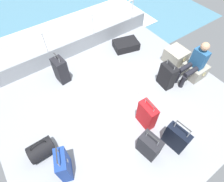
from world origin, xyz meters
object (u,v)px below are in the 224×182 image
object	(u,v)px
suitcase_2	(64,165)
suitcase_6	(167,76)
cargo_crate_1	(194,70)
suitcase_4	(147,115)
paper_cup	(137,91)
passenger_seated	(195,62)
suitcase_5	(126,45)
suitcase_0	(149,146)
suitcase_1	(61,70)
duffel_bag	(41,150)
cargo_crate_0	(176,56)
suitcase_3	(176,138)

from	to	relation	value
suitcase_2	suitcase_6	world-z (taller)	suitcase_2
cargo_crate_1	suitcase_4	distance (m)	2.00
suitcase_2	suitcase_4	bearing A→B (deg)	87.83
suitcase_6	paper_cup	size ratio (longest dim) A/B	7.47
passenger_seated	paper_cup	distance (m)	1.53
suitcase_5	cargo_crate_1	bearing A→B (deg)	22.14
suitcase_6	suitcase_0	bearing A→B (deg)	-55.53
passenger_seated	suitcase_2	world-z (taller)	passenger_seated
paper_cup	suitcase_2	bearing A→B (deg)	-73.63
suitcase_1	suitcase_2	xyz separation A→B (m)	(2.09, -0.94, 0.01)
duffel_bag	suitcase_0	bearing A→B (deg)	55.88
suitcase_0	suitcase_1	distance (m)	2.71
suitcase_4	suitcase_5	size ratio (longest dim) A/B	0.94
passenger_seated	suitcase_4	world-z (taller)	passenger_seated
cargo_crate_0	duffel_bag	distance (m)	4.01
suitcase_3	suitcase_5	xyz separation A→B (m)	(-2.91, 1.07, -0.17)
cargo_crate_1	suitcase_0	xyz separation A→B (m)	(0.84, -2.34, 0.09)
suitcase_0	duffel_bag	xyz separation A→B (m)	(-1.14, -1.68, -0.08)
cargo_crate_1	suitcase_0	size ratio (longest dim) A/B	0.81
cargo_crate_0	suitcase_2	world-z (taller)	suitcase_2
suitcase_4	suitcase_6	size ratio (longest dim) A/B	1.01
suitcase_3	passenger_seated	bearing A→B (deg)	121.81
cargo_crate_0	passenger_seated	bearing A→B (deg)	-13.43
suitcase_1	suitcase_4	bearing A→B (deg)	22.39
suitcase_1	cargo_crate_1	bearing A→B (deg)	57.52
passenger_seated	suitcase_5	size ratio (longest dim) A/B	1.30
suitcase_5	duffel_bag	size ratio (longest dim) A/B	1.61
suitcase_3	suitcase_5	size ratio (longest dim) A/B	0.98
suitcase_3	paper_cup	xyz separation A→B (m)	(-1.41, 0.25, -0.24)
suitcase_3	paper_cup	distance (m)	1.45
suitcase_1	suitcase_2	bearing A→B (deg)	-24.33
cargo_crate_0	suitcase_0	distance (m)	2.74
suitcase_4	suitcase_0	bearing A→B (deg)	-36.91
cargo_crate_0	suitcase_4	bearing A→B (deg)	-63.41
cargo_crate_0	cargo_crate_1	size ratio (longest dim) A/B	1.02
paper_cup	suitcase_3	bearing A→B (deg)	-10.23
cargo_crate_0	suitcase_3	bearing A→B (deg)	-47.47
suitcase_2	duffel_bag	bearing A→B (deg)	-158.32
cargo_crate_0	suitcase_4	size ratio (longest dim) A/B	0.74
cargo_crate_0	paper_cup	world-z (taller)	cargo_crate_0
suitcase_3	suitcase_2	bearing A→B (deg)	-111.13
passenger_seated	suitcase_0	bearing A→B (deg)	-68.73
suitcase_2	paper_cup	xyz separation A→B (m)	(-0.65, 2.21, -0.30)
suitcase_0	duffel_bag	size ratio (longest dim) A/B	1.36
cargo_crate_0	suitcase_2	distance (m)	3.88
suitcase_6	paper_cup	bearing A→B (deg)	-104.38
cargo_crate_0	duffel_bag	size ratio (longest dim) A/B	1.12
cargo_crate_0	suitcase_6	distance (m)	0.93
cargo_crate_1	suitcase_2	bearing A→B (deg)	-85.93
cargo_crate_1	suitcase_3	distance (m)	2.10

